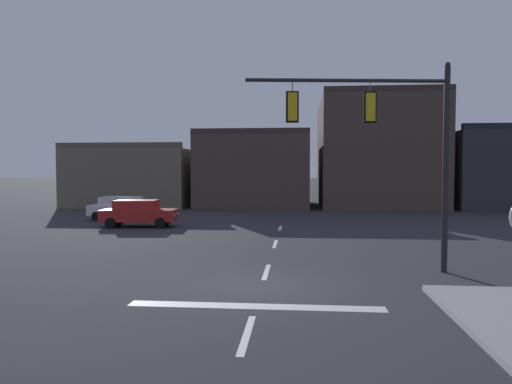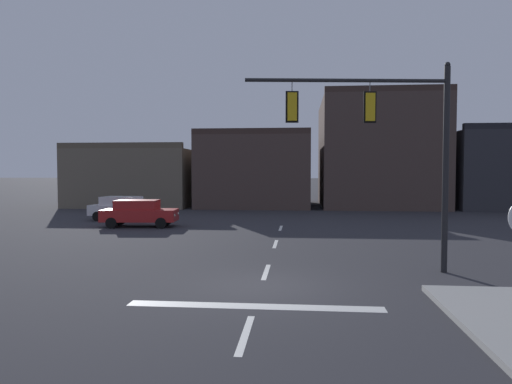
{
  "view_description": "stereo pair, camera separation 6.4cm",
  "coord_description": "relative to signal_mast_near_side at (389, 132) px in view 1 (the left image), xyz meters",
  "views": [
    {
      "loc": [
        1.04,
        -13.5,
        3.37
      ],
      "look_at": [
        -0.59,
        4.71,
        2.54
      ],
      "focal_mm": 33.08,
      "sensor_mm": 36.0,
      "label": 1
    },
    {
      "loc": [
        1.1,
        -13.5,
        3.37
      ],
      "look_at": [
        -0.59,
        4.71,
        2.54
      ],
      "focal_mm": 33.08,
      "sensor_mm": 36.0,
      "label": 2
    }
  ],
  "objects": [
    {
      "name": "stop_bar_paint",
      "position": [
        -4.0,
        -4.28,
        -4.62
      ],
      "size": [
        6.4,
        0.5,
        0.01
      ],
      "primitive_type": "cube",
      "color": "silver",
      "rests_on": "ground"
    },
    {
      "name": "lane_centreline",
      "position": [
        -4.0,
        -0.28,
        -4.62
      ],
      "size": [
        0.16,
        26.4,
        0.01
      ],
      "color": "silver",
      "rests_on": "ground"
    },
    {
      "name": "signal_mast_near_side",
      "position": [
        0.0,
        0.0,
        0.0
      ],
      "size": [
        6.65,
        0.94,
        6.91
      ],
      "color": "black",
      "rests_on": "ground"
    },
    {
      "name": "car_lot_middle",
      "position": [
        -12.5,
        11.63,
        -3.77
      ],
      "size": [
        4.56,
        2.2,
        1.61
      ],
      "color": "#A81E1E",
      "rests_on": "ground"
    },
    {
      "name": "car_lot_nearside",
      "position": [
        -14.83,
        15.06,
        -3.77
      ],
      "size": [
        4.61,
        2.35,
        1.61
      ],
      "color": "silver",
      "rests_on": "ground"
    },
    {
      "name": "building_row",
      "position": [
        4.91,
        29.97,
        -0.77
      ],
      "size": [
        51.58,
        13.53,
        10.39
      ],
      "color": "#665B4C",
      "rests_on": "ground"
    },
    {
      "name": "ground_plane",
      "position": [
        -4.0,
        -2.28,
        -4.62
      ],
      "size": [
        400.0,
        400.0,
        0.0
      ],
      "primitive_type": "plane",
      "color": "#2B2B30"
    }
  ]
}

